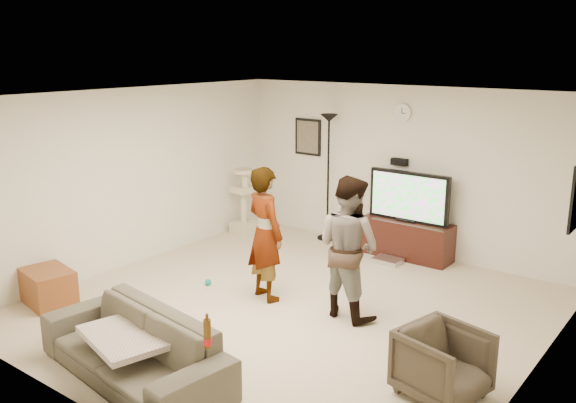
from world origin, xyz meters
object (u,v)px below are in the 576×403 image
Objects in this scene: tv_stand at (407,239)px; person_left at (265,234)px; floor_lamp at (328,178)px; person_right at (348,247)px; tv at (409,197)px; cat_tree at (244,201)px; beer_bottle at (207,334)px; side_table at (48,287)px; armchair at (443,364)px; sofa at (133,348)px.

tv_stand is 2.60m from person_left.
person_right is (1.81, -2.30, -0.18)m from floor_lamp.
tv reaches higher than cat_tree.
tv_stand is at bearing 96.33° from beer_bottle.
tv is at bearing 0.00° from tv_stand.
tv_stand is 1.08× the size of tv.
beer_bottle is at bearing -8.70° from side_table.
armchair is at bearing 158.06° from person_right.
tv is at bearing 91.91° from sofa.
cat_tree is (-2.70, -0.57, 0.28)m from tv_stand.
person_right is (3.07, -1.68, 0.27)m from cat_tree.
armchair is (1.44, 1.46, -0.43)m from beer_bottle.
tv is at bearing 96.33° from beer_bottle.
sofa is 1.07m from beer_bottle.
person_left reaches higher than armchair.
cat_tree is at bearing -19.59° from person_right.
person_left reaches higher than person_right.
tv is at bearing -71.53° from person_right.
beer_bottle is at bearing -83.67° from tv.
person_left is 1.09m from person_right.
floor_lamp reaches higher than tv_stand.
tv_stand is 0.63× the size of sofa.
beer_bottle is (0.52, -4.67, 0.47)m from tv_stand.
tv is 1.44m from floor_lamp.
person_left is 2.70m from side_table.
cat_tree reaches higher than tv_stand.
sofa is at bearing 80.07° from person_right.
armchair is (2.42, 1.46, 0.00)m from sofa.
floor_lamp is at bearing 112.56° from beer_bottle.
sofa is (-0.46, -4.67, -0.61)m from tv.
person_right is at bearing 72.29° from armchair.
person_right reaches higher than beer_bottle.
floor_lamp is 4.87m from sofa.
person_right is (0.37, -2.25, 0.55)m from tv_stand.
tv_stand is at bearing 44.72° from armchair.
cat_tree is 4.48× the size of beer_bottle.
beer_bottle is at bearing -83.67° from tv_stand.
cat_tree is (-1.25, -0.62, -0.45)m from floor_lamp.
tv_stand is at bearing -71.53° from person_right.
cat_tree is 3.51m from person_right.
beer_bottle reaches higher than armchair.
side_table is (-2.67, -4.18, -0.71)m from tv.
person_left is 6.64× the size of beer_bottle.
tv is 1.10× the size of cat_tree.
floor_lamp is 1.81× the size of cat_tree.
tv_stand is at bearing 57.44° from side_table.
armchair is at bearing 11.88° from side_table.
tv is 2.78m from cat_tree.
side_table is at bearing -122.56° from tv_stand.
tv is 5.01m from side_table.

